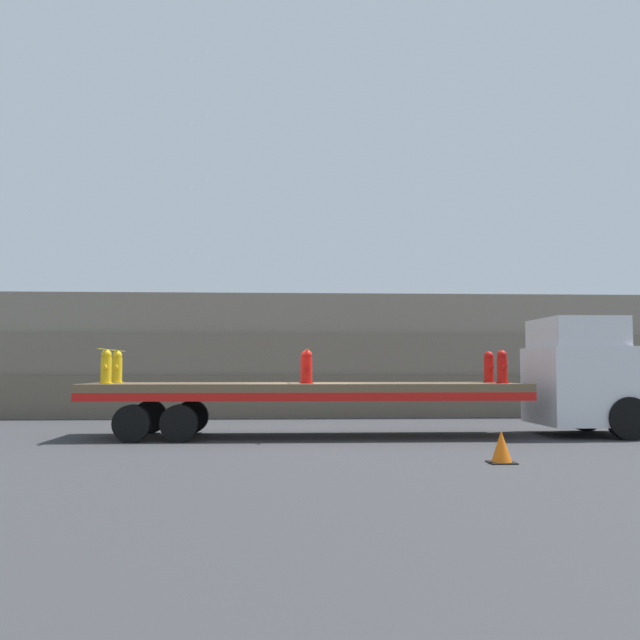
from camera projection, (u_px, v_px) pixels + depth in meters
ground_plane at (306, 437)px, 17.84m from camera, size 120.00×120.00×0.00m
rock_cliff at (299, 356)px, 26.18m from camera, size 60.00×3.30×4.35m
truck_cab at (589, 376)px, 18.31m from camera, size 2.61×2.74×2.99m
flatbed_trailer at (287, 392)px, 17.89m from camera, size 10.88×2.66×1.34m
fire_hydrant_yellow_near_0 at (106, 367)px, 17.14m from camera, size 0.32×0.50×0.82m
fire_hydrant_yellow_far_0 at (117, 367)px, 18.27m from camera, size 0.32×0.50×0.82m
fire_hydrant_red_near_1 at (307, 367)px, 17.39m from camera, size 0.32×0.50×0.82m
fire_hydrant_red_far_1 at (305, 367)px, 18.52m from camera, size 0.32×0.50×0.82m
fire_hydrant_red_near_2 at (502, 367)px, 17.64m from camera, size 0.32×0.50×0.82m
fire_hydrant_red_far_2 at (489, 367)px, 18.77m from camera, size 0.32×0.50×0.82m
cargo_strap_rear at (112, 350)px, 17.73m from camera, size 0.05×2.76×0.01m
cargo_strap_middle at (306, 350)px, 17.98m from camera, size 0.05×2.76×0.01m
traffic_cone at (501, 447)px, 12.87m from camera, size 0.47×0.47×0.59m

